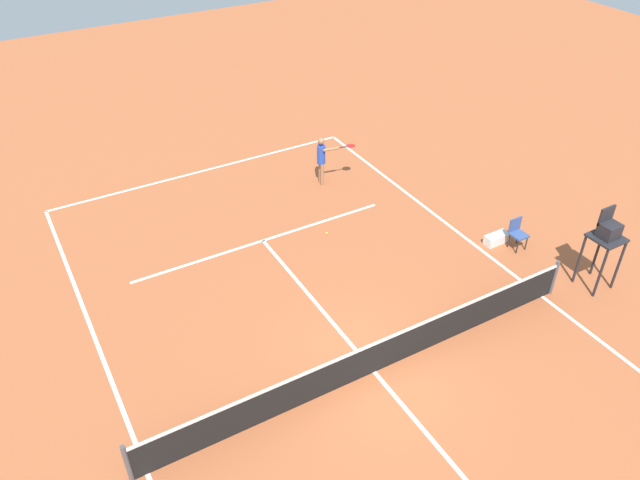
{
  "coord_description": "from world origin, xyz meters",
  "views": [
    {
      "loc": [
        6.03,
        8.03,
        10.96
      ],
      "look_at": [
        -0.96,
        -4.23,
        0.8
      ],
      "focal_mm": 34.88,
      "sensor_mm": 36.0,
      "label": 1
    }
  ],
  "objects": [
    {
      "name": "ground_plane",
      "position": [
        0.0,
        0.0,
        0.0
      ],
      "size": [
        60.0,
        60.0,
        0.0
      ],
      "primitive_type": "plane",
      "color": "#AD5933"
    },
    {
      "name": "court_lines",
      "position": [
        0.0,
        0.0,
        0.0
      ],
      "size": [
        10.91,
        22.01,
        0.01
      ],
      "color": "white",
      "rests_on": "ground"
    },
    {
      "name": "tennis_net",
      "position": [
        0.0,
        0.0,
        0.5
      ],
      "size": [
        11.51,
        0.1,
        1.07
      ],
      "color": "#4C4C51",
      "rests_on": "ground"
    },
    {
      "name": "player_serving",
      "position": [
        -3.25,
        -8.07,
        1.04
      ],
      "size": [
        1.26,
        0.76,
        1.75
      ],
      "rotation": [
        0.0,
        0.0,
        1.38
      ],
      "color": "#9E704C",
      "rests_on": "ground"
    },
    {
      "name": "tennis_ball",
      "position": [
        -1.84,
        -5.37,
        0.03
      ],
      "size": [
        0.07,
        0.07,
        0.07
      ],
      "primitive_type": "sphere",
      "color": "#CCE033",
      "rests_on": "ground"
    },
    {
      "name": "umpire_chair",
      "position": [
        -6.96,
        0.3,
        1.61
      ],
      "size": [
        0.8,
        0.8,
        2.41
      ],
      "color": "#232328",
      "rests_on": "ground"
    },
    {
      "name": "courtside_chair_mid",
      "position": [
        -6.36,
        -2.03,
        0.53
      ],
      "size": [
        0.44,
        0.46,
        0.95
      ],
      "color": "#262626",
      "rests_on": "ground"
    },
    {
      "name": "equipment_bag",
      "position": [
        -6.03,
        -2.46,
        0.15
      ],
      "size": [
        0.76,
        0.32,
        0.3
      ],
      "primitive_type": "cube",
      "color": "white",
      "rests_on": "ground"
    }
  ]
}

